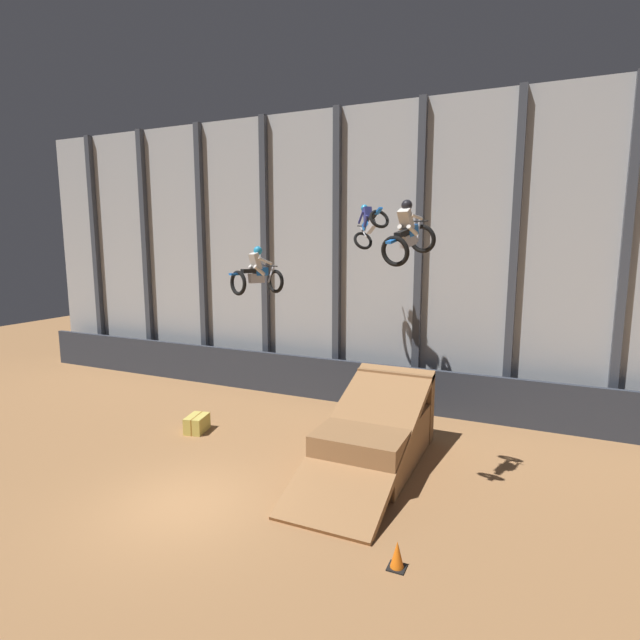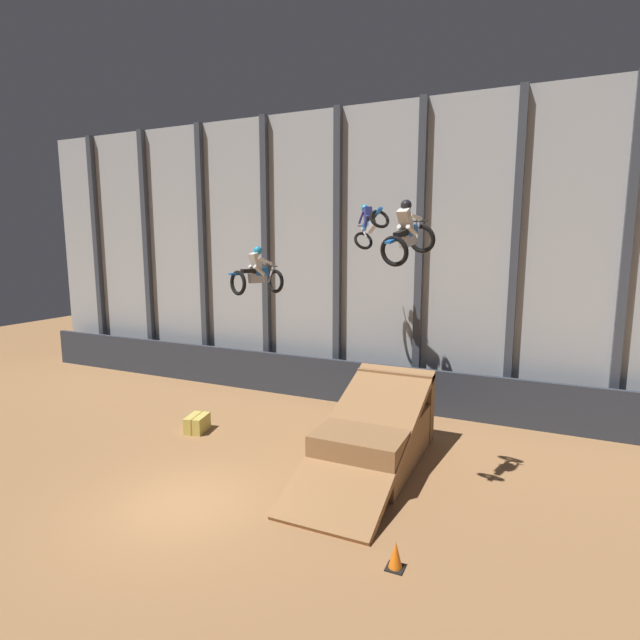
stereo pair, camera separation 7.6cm
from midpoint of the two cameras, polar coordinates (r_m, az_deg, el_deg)
name	(u,v)px [view 1 (the left image)]	position (r m, az deg, el deg)	size (l,w,h in m)	color
ground_plane	(183,505)	(13.63, -15.52, -19.73)	(60.00, 60.00, 0.00)	#996B42
arena_back_wall	(338,257)	(20.65, 2.00, 7.25)	(32.00, 0.40, 11.69)	#ADB2B7
lower_barrier	(329,380)	(20.54, 0.90, -6.83)	(31.36, 0.20, 1.73)	#2D333D
dirt_ramp	(377,432)	(15.39, 6.40, -12.65)	(2.51, 6.48, 2.44)	olive
rider_bike_left_air	(257,275)	(15.09, -7.35, 5.18)	(1.23, 1.78, 1.45)	black
rider_bike_center_air	(369,224)	(18.08, 5.55, 10.82)	(1.71, 1.68, 1.68)	black
rider_bike_right_air	(408,235)	(12.28, 9.88, 9.50)	(1.09, 1.88, 1.59)	black
traffic_cone_near_ramp	(397,555)	(11.10, 8.59, -25.05)	(0.36, 0.36, 0.58)	black
hay_bale_trackside	(197,424)	(17.99, -14.01, -11.41)	(0.79, 1.01, 0.57)	#CCB751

